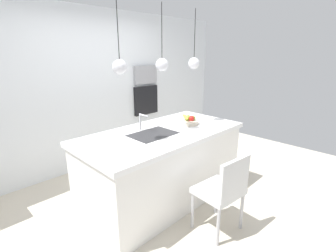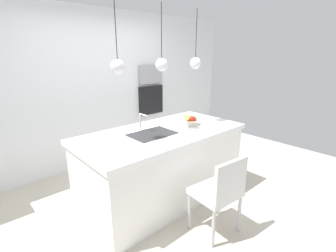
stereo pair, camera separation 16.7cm
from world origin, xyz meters
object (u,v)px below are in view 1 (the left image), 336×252
at_px(chair_near, 223,189).
at_px(microwave, 145,75).
at_px(oven, 146,100).
at_px(fruit_bowl, 189,121).

bearing_deg(chair_near, microwave, 66.69).
bearing_deg(chair_near, oven, 66.69).
height_order(fruit_bowl, chair_near, fruit_bowl).
height_order(microwave, chair_near, microwave).
xyz_separation_m(oven, chair_near, (-1.09, -2.52, -0.47)).
bearing_deg(microwave, chair_near, -113.31).
distance_m(microwave, oven, 0.50).
relative_size(fruit_bowl, oven, 0.51).
bearing_deg(fruit_bowl, chair_near, -118.87).
distance_m(oven, chair_near, 2.79).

